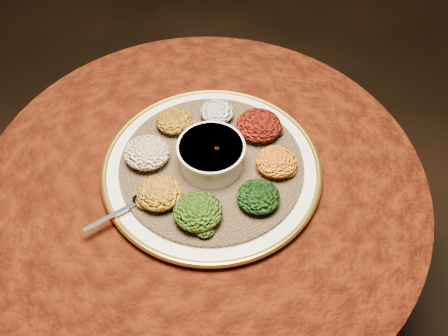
{
  "coord_description": "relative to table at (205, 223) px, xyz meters",
  "views": [
    {
      "loc": [
        0.06,
        -0.63,
        1.59
      ],
      "look_at": [
        0.05,
        0.01,
        0.76
      ],
      "focal_mm": 40.0,
      "sensor_mm": 36.0,
      "label": 1
    }
  ],
  "objects": [
    {
      "name": "portion_kik",
      "position": [
        -0.08,
        -0.07,
        0.23
      ],
      "size": [
        0.09,
        0.08,
        0.04
      ],
      "primitive_type": "ellipsoid",
      "color": "#B77E10",
      "rests_on": "injera"
    },
    {
      "name": "portion_kitfo",
      "position": [
        0.12,
        0.11,
        0.23
      ],
      "size": [
        0.1,
        0.09,
        0.05
      ],
      "primitive_type": "ellipsoid",
      "color": "black",
      "rests_on": "injera"
    },
    {
      "name": "spoon",
      "position": [
        -0.12,
        -0.08,
        0.21
      ],
      "size": [
        0.13,
        0.09,
        0.01
      ],
      "rotation": [
        0.0,
        0.0,
        -2.52
      ],
      "color": "silver",
      "rests_on": "injera"
    },
    {
      "name": "portion_timatim",
      "position": [
        -0.11,
        0.03,
        0.23
      ],
      "size": [
        0.1,
        0.09,
        0.05
      ],
      "primitive_type": "ellipsoid",
      "color": "maroon",
      "rests_on": "injera"
    },
    {
      "name": "injera",
      "position": [
        0.02,
        0.02,
        0.2
      ],
      "size": [
        0.39,
        0.39,
        0.01
      ],
      "primitive_type": "cylinder",
      "rotation": [
        0.0,
        0.0,
        0.01
      ],
      "color": "brown",
      "rests_on": "platter"
    },
    {
      "name": "portion_tikil",
      "position": [
        0.15,
        0.01,
        0.23
      ],
      "size": [
        0.09,
        0.08,
        0.04
      ],
      "primitive_type": "ellipsoid",
      "color": "#C28710",
      "rests_on": "injera"
    },
    {
      "name": "portion_gomen",
      "position": [
        0.12,
        -0.08,
        0.23
      ],
      "size": [
        0.09,
        0.08,
        0.04
      ],
      "primitive_type": "ellipsoid",
      "color": "black",
      "rests_on": "injera"
    },
    {
      "name": "portion_ayib",
      "position": [
        0.03,
        0.15,
        0.23
      ],
      "size": [
        0.08,
        0.07,
        0.04
      ],
      "primitive_type": "ellipsoid",
      "color": "beige",
      "rests_on": "injera"
    },
    {
      "name": "portion_mixveg",
      "position": [
        -0.0,
        -0.11,
        0.23
      ],
      "size": [
        0.1,
        0.09,
        0.05
      ],
      "primitive_type": "ellipsoid",
      "color": "#AB430B",
      "rests_on": "injera"
    },
    {
      "name": "table",
      "position": [
        0.0,
        0.0,
        0.0
      ],
      "size": [
        0.96,
        0.96,
        0.73
      ],
      "color": "black",
      "rests_on": "ground"
    },
    {
      "name": "platter",
      "position": [
        0.02,
        0.02,
        0.19
      ],
      "size": [
        0.51,
        0.51,
        0.02
      ],
      "rotation": [
        0.0,
        0.0,
        -0.15
      ],
      "color": "silver",
      "rests_on": "table"
    },
    {
      "name": "stew_bowl",
      "position": [
        0.02,
        0.02,
        0.24
      ],
      "size": [
        0.14,
        0.14,
        0.06
      ],
      "color": "white",
      "rests_on": "injera"
    },
    {
      "name": "portion_shiro",
      "position": [
        -0.07,
        0.12,
        0.23
      ],
      "size": [
        0.08,
        0.08,
        0.04
      ],
      "primitive_type": "ellipsoid",
      "color": "#A36A13",
      "rests_on": "injera"
    }
  ]
}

